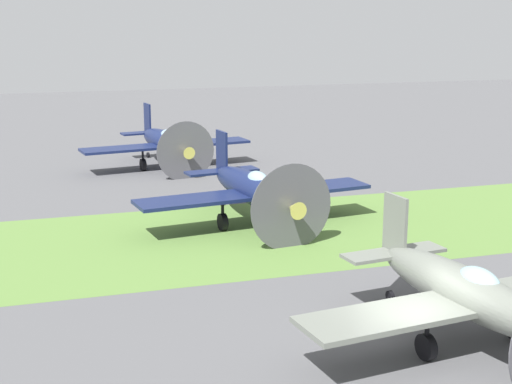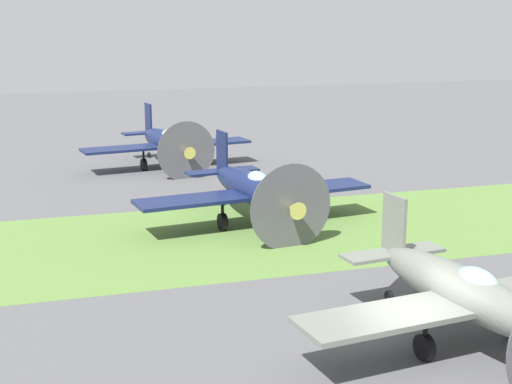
# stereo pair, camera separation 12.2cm
# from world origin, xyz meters

# --- Properties ---
(ground_plane) EXTENTS (160.00, 160.00, 0.00)m
(ground_plane) POSITION_xyz_m (0.00, 0.00, 0.00)
(ground_plane) COLOR #515154
(grass_verge) EXTENTS (120.00, 11.00, 0.01)m
(grass_verge) POSITION_xyz_m (0.00, -12.83, 0.00)
(grass_verge) COLOR #567A38
(grass_verge) RESTS_ON ground
(airplane_lead) EXTENTS (10.81, 8.58, 3.83)m
(airplane_lead) POSITION_xyz_m (-2.00, -0.36, 1.60)
(airplane_lead) COLOR slate
(airplane_lead) RESTS_ON ground
(airplane_wingman) EXTENTS (11.18, 8.88, 3.96)m
(airplane_wingman) POSITION_xyz_m (0.07, -14.52, 1.66)
(airplane_wingman) COLOR #141E47
(airplane_wingman) RESTS_ON ground
(airplane_trail) EXTENTS (10.80, 8.59, 3.82)m
(airplane_trail) POSITION_xyz_m (1.46, -28.76, 1.60)
(airplane_trail) COLOR #141E47
(airplane_trail) RESTS_ON ground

